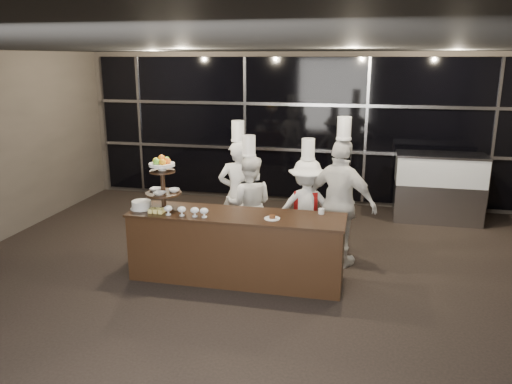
% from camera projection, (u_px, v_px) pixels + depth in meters
% --- Properties ---
extents(room, '(10.00, 10.00, 10.00)m').
position_uv_depth(room, '(245.00, 195.00, 5.23)').
color(room, black).
rests_on(room, ground).
extents(window_wall, '(8.60, 0.10, 2.80)m').
position_uv_depth(window_wall, '(304.00, 130.00, 9.88)').
color(window_wall, black).
rests_on(window_wall, ground).
extents(buffet_counter, '(2.84, 0.74, 0.92)m').
position_uv_depth(buffet_counter, '(236.00, 247.00, 6.61)').
color(buffet_counter, black).
rests_on(buffet_counter, ground).
extents(display_stand, '(0.48, 0.48, 0.74)m').
position_uv_depth(display_stand, '(163.00, 179.00, 6.59)').
color(display_stand, black).
rests_on(display_stand, buffet_counter).
extents(compotes, '(0.60, 0.11, 0.12)m').
position_uv_depth(compotes, '(187.00, 210.00, 6.39)').
color(compotes, silver).
rests_on(compotes, buffet_counter).
extents(layer_cake, '(0.30, 0.30, 0.11)m').
position_uv_depth(layer_cake, '(142.00, 205.00, 6.71)').
color(layer_cake, white).
rests_on(layer_cake, buffet_counter).
extents(pastry_squares, '(0.20, 0.12, 0.05)m').
position_uv_depth(pastry_squares, '(157.00, 211.00, 6.55)').
color(pastry_squares, '#F6EA78').
rests_on(pastry_squares, buffet_counter).
extents(small_plate, '(0.20, 0.20, 0.05)m').
position_uv_depth(small_plate, '(272.00, 218.00, 6.29)').
color(small_plate, white).
rests_on(small_plate, buffet_counter).
extents(chef_cup, '(0.08, 0.08, 0.07)m').
position_uv_depth(chef_cup, '(321.00, 211.00, 6.49)').
color(chef_cup, white).
rests_on(chef_cup, buffet_counter).
extents(display_case, '(1.54, 0.67, 1.24)m').
position_uv_depth(display_case, '(439.00, 184.00, 8.96)').
color(display_case, '#A5A5AA').
rests_on(display_case, ground).
extents(chef_a, '(0.69, 0.53, 1.99)m').
position_uv_depth(chef_a, '(239.00, 193.00, 7.67)').
color(chef_a, white).
rests_on(chef_a, ground).
extents(chef_b, '(0.79, 0.65, 1.80)m').
position_uv_depth(chef_b, '(249.00, 203.00, 7.51)').
color(chef_b, white).
rests_on(chef_b, ground).
extents(chef_c, '(1.02, 0.67, 1.77)m').
position_uv_depth(chef_c, '(307.00, 207.00, 7.37)').
color(chef_c, white).
rests_on(chef_c, ground).
extents(chef_d, '(1.16, 0.86, 2.13)m').
position_uv_depth(chef_d, '(341.00, 203.00, 6.96)').
color(chef_d, silver).
rests_on(chef_d, ground).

